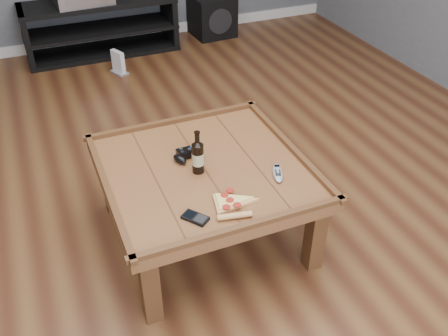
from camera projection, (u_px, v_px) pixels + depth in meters
name	position (u px, v px, depth m)	size (l,w,h in m)	color
ground	(206.00, 234.00, 2.76)	(6.00, 6.00, 0.00)	#402012
baseboard	(99.00, 39.00, 4.97)	(5.00, 0.02, 0.10)	silver
coffee_table	(204.00, 177.00, 2.53)	(1.03, 1.03, 0.48)	brown
media_console	(101.00, 28.00, 4.67)	(1.40, 0.45, 0.50)	black
beer_bottle	(198.00, 156.00, 2.42)	(0.06, 0.06, 0.23)	black
game_controller	(188.00, 155.00, 2.55)	(0.18, 0.12, 0.05)	black
pizza_slice	(231.00, 204.00, 2.25)	(0.22, 0.31, 0.03)	tan
smartphone	(195.00, 218.00, 2.18)	(0.12, 0.13, 0.02)	black
remote_control	(278.00, 173.00, 2.44)	(0.10, 0.17, 0.02)	#8F939C
subwoofer	(212.00, 15.00, 5.09)	(0.42, 0.42, 0.40)	black
game_console	(118.00, 63.00, 4.39)	(0.15, 0.19, 0.21)	gray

